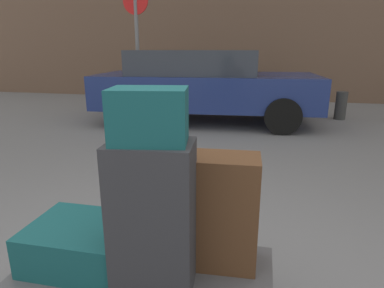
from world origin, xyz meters
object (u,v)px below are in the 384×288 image
object	(u,v)px
duffel_bag_teal_topmost_pile	(149,116)
parked_car	(203,84)
suitcase_teal_front_left	(81,243)
suitcase_brown_front_right	(220,211)
luggage_cart	(141,287)
no_parking_sign	(137,42)
bollard_kerb_near	(341,106)
suitcase_charcoal_stacked_top	(153,218)

from	to	relation	value
duffel_bag_teal_topmost_pile	parked_car	size ratio (longest dim) A/B	0.07
suitcase_teal_front_left	suitcase_brown_front_right	xyz separation A→B (m)	(0.72, 0.15, 0.19)
luggage_cart	no_parking_sign	distance (m)	5.20
suitcase_teal_front_left	parked_car	size ratio (longest dim) A/B	0.12
bollard_kerb_near	no_parking_sign	size ratio (longest dim) A/B	0.23
duffel_bag_teal_topmost_pile	no_parking_sign	size ratio (longest dim) A/B	0.12
luggage_cart	parked_car	bearing A→B (deg)	97.16
luggage_cart	bollard_kerb_near	world-z (taller)	bollard_kerb_near
suitcase_teal_front_left	no_parking_sign	distance (m)	5.00
suitcase_teal_front_left	bollard_kerb_near	world-z (taller)	bollard_kerb_near
parked_car	no_parking_sign	world-z (taller)	no_parking_sign
suitcase_charcoal_stacked_top	parked_car	size ratio (longest dim) A/B	0.16
duffel_bag_teal_topmost_pile	bollard_kerb_near	bearing A→B (deg)	62.04
parked_car	no_parking_sign	distance (m)	1.51
luggage_cart	bollard_kerb_near	xyz separation A→B (m)	(2.15, 6.06, 0.02)
suitcase_brown_front_right	bollard_kerb_near	bearing A→B (deg)	69.95
suitcase_teal_front_left	parked_car	distance (m)	5.18
luggage_cart	no_parking_sign	bearing A→B (deg)	111.19
suitcase_teal_front_left	duffel_bag_teal_topmost_pile	size ratio (longest dim) A/B	1.65
suitcase_brown_front_right	suitcase_charcoal_stacked_top	bearing A→B (deg)	-142.08
suitcase_teal_front_left	no_parking_sign	size ratio (longest dim) A/B	0.20
parked_car	bollard_kerb_near	xyz separation A→B (m)	(2.80, 0.85, -0.47)
suitcase_brown_front_right	parked_car	world-z (taller)	parked_car
suitcase_teal_front_left	bollard_kerb_near	xyz separation A→B (m)	(2.49, 6.01, -0.16)
duffel_bag_teal_topmost_pile	bollard_kerb_near	distance (m)	6.50
suitcase_teal_front_left	no_parking_sign	xyz separation A→B (m)	(-1.47, 4.65, 1.11)
luggage_cart	duffel_bag_teal_topmost_pile	bearing A→B (deg)	-25.92
duffel_bag_teal_topmost_pile	luggage_cart	bearing A→B (deg)	144.71
luggage_cart	parked_car	distance (m)	5.27
suitcase_charcoal_stacked_top	parked_car	xyz separation A→B (m)	(-0.75, 5.26, 0.06)
luggage_cart	suitcase_teal_front_left	bearing A→B (deg)	172.59
parked_car	bollard_kerb_near	size ratio (longest dim) A/B	7.57
suitcase_teal_front_left	parked_car	bearing A→B (deg)	93.08
suitcase_charcoal_stacked_top	duffel_bag_teal_topmost_pile	bearing A→B (deg)	0.00
suitcase_brown_front_right	luggage_cart	bearing A→B (deg)	-155.20
suitcase_teal_front_left	duffel_bag_teal_topmost_pile	world-z (taller)	duffel_bag_teal_topmost_pile
suitcase_charcoal_stacked_top	bollard_kerb_near	world-z (taller)	suitcase_charcoal_stacked_top
suitcase_brown_front_right	duffel_bag_teal_topmost_pile	bearing A→B (deg)	-142.08
luggage_cart	no_parking_sign	size ratio (longest dim) A/B	0.51
luggage_cart	suitcase_charcoal_stacked_top	xyz separation A→B (m)	(0.09, -0.05, 0.43)
suitcase_brown_front_right	no_parking_sign	world-z (taller)	no_parking_sign
suitcase_teal_front_left	parked_car	world-z (taller)	parked_car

